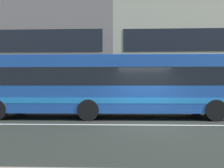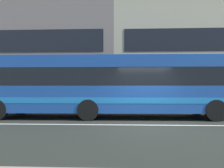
{
  "view_description": "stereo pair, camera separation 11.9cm",
  "coord_description": "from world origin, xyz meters",
  "views": [
    {
      "loc": [
        -1.24,
        -8.58,
        1.46
      ],
      "look_at": [
        -1.6,
        2.29,
        1.76
      ],
      "focal_mm": 33.04,
      "sensor_mm": 36.0,
      "label": 1
    },
    {
      "loc": [
        -1.12,
        -8.58,
        1.46
      ],
      "look_at": [
        -1.6,
        2.29,
        1.76
      ],
      "focal_mm": 33.04,
      "sensor_mm": 36.0,
      "label": 2
    }
  ],
  "objects": [
    {
      "name": "apartment_block_right",
      "position": [
        9.41,
        14.49,
        4.92
      ],
      "size": [
        22.32,
        10.93,
        9.85
      ],
      "color": "#B7AE92",
      "rests_on": "ground_plane"
    },
    {
      "name": "apartment_block_left",
      "position": [
        -12.98,
        14.49,
        4.95
      ],
      "size": [
        22.46,
        10.93,
        9.91
      ],
      "color": "gray",
      "rests_on": "ground_plane"
    },
    {
      "name": "transit_bus",
      "position": [
        -1.92,
        2.3,
        1.75
      ],
      "size": [
        12.35,
        2.79,
        3.16
      ],
      "color": "#1B4697",
      "rests_on": "ground_plane"
    },
    {
      "name": "ground_plane",
      "position": [
        0.0,
        0.0,
        0.0
      ],
      "size": [
        160.0,
        160.0,
        0.0
      ],
      "primitive_type": "plane",
      "color": "#282A24"
    },
    {
      "name": "lane_centre_line",
      "position": [
        0.0,
        0.0,
        0.0
      ],
      "size": [
        60.0,
        0.16,
        0.01
      ],
      "primitive_type": "cube",
      "color": "silver",
      "rests_on": "ground_plane"
    }
  ]
}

